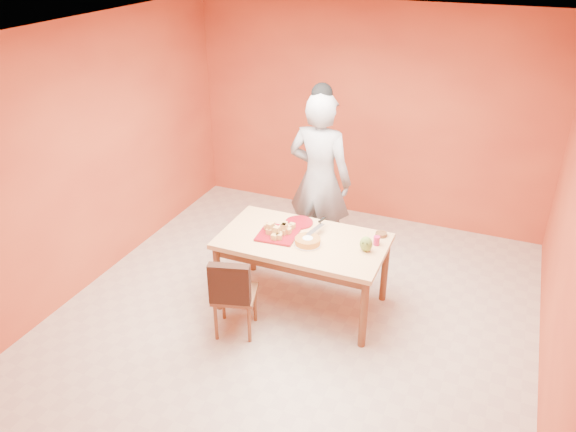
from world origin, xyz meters
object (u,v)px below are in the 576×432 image
at_px(dining_table, 303,247).
at_px(magenta_glass, 377,241).
at_px(sponge_cake, 308,241).
at_px(pastry_platter, 278,234).
at_px(egg_ornament, 366,244).
at_px(person, 320,180).
at_px(red_dinner_plate, 299,222).
at_px(dining_chair, 234,293).
at_px(checker_tin, 381,234).

bearing_deg(dining_table, magenta_glass, 13.79).
bearing_deg(sponge_cake, pastry_platter, 170.41).
relative_size(sponge_cake, egg_ornament, 1.61).
xyz_separation_m(person, egg_ornament, (0.77, -0.88, -0.15)).
height_order(red_dinner_plate, magenta_glass, magenta_glass).
height_order(dining_table, egg_ornament, egg_ornament).
xyz_separation_m(person, sponge_cake, (0.24, -0.98, -0.18)).
height_order(pastry_platter, magenta_glass, magenta_glass).
relative_size(person, pastry_platter, 5.32).
xyz_separation_m(dining_table, pastry_platter, (-0.25, -0.02, 0.11)).
bearing_deg(dining_chair, red_dinner_plate, 57.75).
distance_m(person, egg_ornament, 1.18).
xyz_separation_m(pastry_platter, sponge_cake, (0.33, -0.06, 0.03)).
bearing_deg(sponge_cake, red_dinner_plate, 122.23).
bearing_deg(egg_ornament, magenta_glass, 67.14).
bearing_deg(person, pastry_platter, 88.14).
relative_size(pastry_platter, egg_ornament, 2.45).
relative_size(magenta_glass, checker_tin, 0.78).
bearing_deg(egg_ornament, pastry_platter, -178.19).
height_order(person, magenta_glass, person).
bearing_deg(egg_ornament, checker_tin, 78.80).
height_order(sponge_cake, checker_tin, sponge_cake).
relative_size(dining_chair, red_dinner_plate, 3.00).
distance_m(pastry_platter, red_dinner_plate, 0.33).
bearing_deg(sponge_cake, checker_tin, 35.57).
distance_m(sponge_cake, magenta_glass, 0.65).
distance_m(dining_table, pastry_platter, 0.27).
bearing_deg(magenta_glass, sponge_cake, -157.68).
bearing_deg(checker_tin, person, 146.73).
height_order(dining_chair, magenta_glass, magenta_glass).
bearing_deg(dining_table, person, 99.88).
xyz_separation_m(dining_table, person, (-0.16, 0.90, 0.32)).
height_order(dining_chair, sponge_cake, dining_chair).
bearing_deg(pastry_platter, red_dinner_plate, 72.36).
distance_m(dining_chair, magenta_glass, 1.42).
xyz_separation_m(dining_table, sponge_cake, (0.08, -0.08, 0.13)).
relative_size(egg_ornament, checker_tin, 1.34).
distance_m(dining_chair, pastry_platter, 0.73).
xyz_separation_m(dining_chair, magenta_glass, (1.11, 0.81, 0.37)).
bearing_deg(person, sponge_cake, 107.46).
distance_m(dining_chair, egg_ornament, 1.30).
bearing_deg(egg_ornament, red_dinner_plate, 159.84).
distance_m(dining_table, magenta_glass, 0.71).
relative_size(dining_chair, pastry_platter, 2.29).
bearing_deg(dining_table, sponge_cake, -45.05).
relative_size(dining_table, egg_ornament, 10.60).
distance_m(person, magenta_glass, 1.13).
xyz_separation_m(pastry_platter, checker_tin, (0.93, 0.37, 0.01)).
bearing_deg(egg_ornament, person, 130.47).
distance_m(pastry_platter, checker_tin, 1.00).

